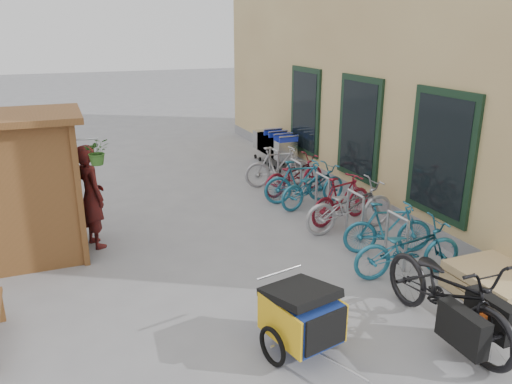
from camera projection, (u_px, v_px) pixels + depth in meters
name	position (u px, v px, depth m)	size (l,w,h in m)	color
ground	(263.00, 291.00, 7.25)	(80.00, 80.00, 0.00)	gray
building	(434.00, 34.00, 12.42)	(6.07, 13.00, 7.00)	tan
kiosk	(9.00, 169.00, 7.78)	(2.49, 1.65, 2.40)	brown
bike_rack	(322.00, 191.00, 10.02)	(0.05, 5.35, 0.86)	#A5A8AD
pallet_stack	(497.00, 284.00, 7.01)	(1.00, 1.20, 0.40)	tan
shopping_carts	(274.00, 144.00, 13.74)	(0.56, 1.89, 1.01)	silver
child_trailer	(302.00, 314.00, 5.77)	(0.97, 1.54, 0.89)	navy
cargo_bike	(449.00, 293.00, 6.08)	(0.78, 2.20, 1.15)	black
person_kiosk	(92.00, 196.00, 8.51)	(0.66, 0.43, 1.81)	maroon
bike_0	(408.00, 249.00, 7.57)	(0.61, 1.74, 0.91)	#206783
bike_1	(388.00, 228.00, 8.35)	(0.43, 1.51, 0.91)	#206783
bike_2	(350.00, 206.00, 9.28)	(0.65, 1.85, 0.97)	#9E9DA1
bike_3	(342.00, 199.00, 9.69)	(0.45, 1.58, 0.95)	maroon
bike_4	(313.00, 186.00, 10.57)	(0.59, 1.69, 0.89)	#206783
bike_5	(300.00, 182.00, 10.78)	(0.45, 1.59, 0.96)	#206783
bike_6	(294.00, 175.00, 11.40)	(0.59, 1.68, 0.88)	maroon
bike_7	(278.00, 167.00, 11.91)	(0.46, 1.62, 0.98)	#9E9DA1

